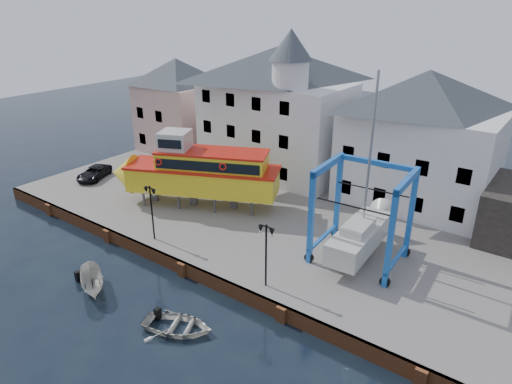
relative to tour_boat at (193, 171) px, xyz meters
The scene contains 13 objects.
ground 10.33m from the tour_boat, 51.65° to the right, with size 140.00×140.00×0.00m, color black.
hardstanding 7.72m from the tour_boat, 30.88° to the left, with size 44.00×22.00×1.00m, color slate.
quay_wall 10.07m from the tour_boat, 51.25° to the right, with size 44.00×0.47×1.00m.
building_pink 16.18m from the tour_boat, 138.95° to the left, with size 8.00×7.00×10.30m.
building_white_main 11.47m from the tour_boat, 84.57° to the left, with size 14.00×8.30×14.00m.
building_white_right 19.03m from the tour_boat, 37.72° to the left, with size 12.00×8.00×11.20m.
lamp_post_left 6.55m from the tour_boat, 73.07° to the right, with size 1.12×0.32×4.20m.
lamp_post_right 13.46m from the tour_boat, 27.76° to the right, with size 1.12×0.32×4.20m.
tour_boat is the anchor object (origin of this frame).
travel_lift 15.14m from the tour_boat, ahead, with size 6.06×8.35×12.46m.
van 12.41m from the tour_boat, behind, with size 1.93×4.20×1.17m, color black.
motorboat_a 12.89m from the tour_boat, 78.66° to the right, with size 1.38×3.68×1.42m, color beige.
motorboat_b 15.56m from the tour_boat, 50.39° to the right, with size 2.90×4.06×0.84m, color beige.
Camera 1 is at (19.47, -18.16, 17.25)m, focal length 32.00 mm.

